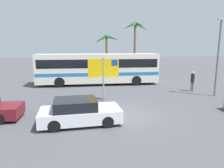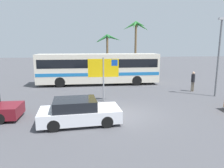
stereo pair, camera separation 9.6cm
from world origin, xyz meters
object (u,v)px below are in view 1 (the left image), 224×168
Objects in this scene: bus_front_coach at (98,67)px; ferry_sign at (104,70)px; pedestrian_by_bus at (193,80)px; car_white at (79,112)px.

ferry_sign is (0.02, -6.69, 0.54)m from bus_front_coach.
bus_front_coach is 9.25m from pedestrian_by_bus.
pedestrian_by_bus reaches higher than car_white.
bus_front_coach is 6.98× the size of pedestrian_by_bus.
bus_front_coach is 11.08m from car_white.
ferry_sign is 4.83m from car_white.
bus_front_coach is at bearing 91.25° from ferry_sign.
ferry_sign is 8.48m from pedestrian_by_bus.
car_white is 2.42× the size of pedestrian_by_bus.
ferry_sign is at bearing -86.64° from pedestrian_by_bus.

